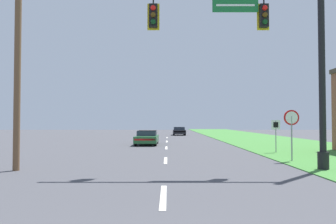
% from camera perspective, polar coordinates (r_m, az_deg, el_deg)
% --- Properties ---
extents(grass_verge_right, '(10.00, 110.00, 0.04)m').
position_cam_1_polar(grass_verge_right, '(34.25, 17.90, -4.89)').
color(grass_verge_right, '#428438').
rests_on(grass_verge_right, ground).
extents(road_center_line, '(0.16, 34.80, 0.01)m').
position_cam_1_polar(road_center_line, '(24.66, -0.09, -6.27)').
color(road_center_line, silver).
rests_on(road_center_line, ground).
extents(signal_mast, '(8.14, 0.47, 7.96)m').
position_cam_1_polar(signal_mast, '(14.26, 18.48, 9.82)').
color(signal_mast, black).
rests_on(signal_mast, grass_verge_right).
extents(car_ahead, '(1.87, 4.67, 1.19)m').
position_cam_1_polar(car_ahead, '(28.21, -3.49, -4.47)').
color(car_ahead, black).
rests_on(car_ahead, ground).
extents(far_car, '(1.82, 4.29, 1.19)m').
position_cam_1_polar(far_car, '(48.65, 2.15, -3.33)').
color(far_car, black).
rests_on(far_car, ground).
extents(stop_sign, '(0.76, 0.07, 2.50)m').
position_cam_1_polar(stop_sign, '(17.28, 20.91, -1.91)').
color(stop_sign, gray).
rests_on(stop_sign, grass_verge_right).
extents(route_sign_post, '(0.55, 0.06, 2.03)m').
position_cam_1_polar(route_sign_post, '(21.73, 18.45, -2.77)').
color(route_sign_post, gray).
rests_on(route_sign_post, grass_verge_right).
extents(utility_pole_near, '(1.80, 0.26, 8.23)m').
position_cam_1_polar(utility_pole_near, '(14.68, -24.54, 7.50)').
color(utility_pole_near, brown).
rests_on(utility_pole_near, ground).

